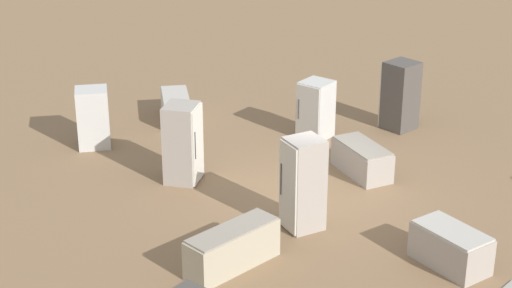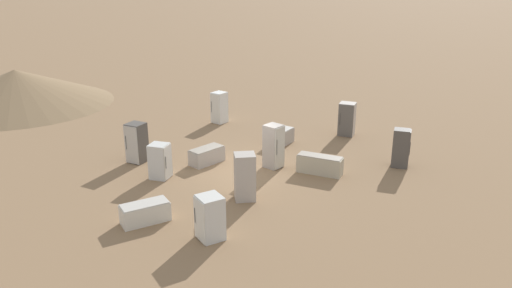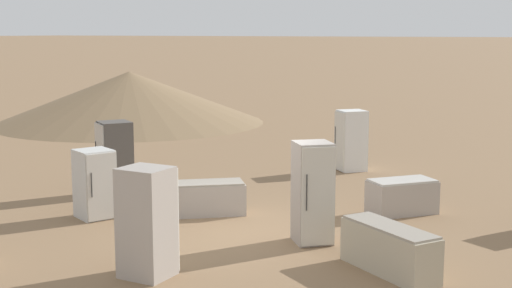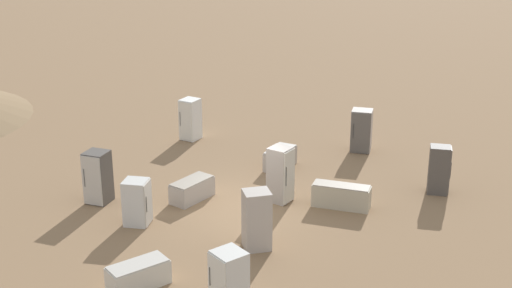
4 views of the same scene
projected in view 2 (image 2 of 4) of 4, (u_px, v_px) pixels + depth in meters
ground_plane at (242, 169)px, 21.12m from camera, size 1000.00×1000.00×0.00m
dirt_mound at (17, 87)px, 30.83m from camera, size 11.45×11.45×2.18m
discarded_fridge_0 at (160, 161)px, 20.03m from camera, size 0.96×0.92×1.44m
discarded_fridge_1 at (320, 165)px, 20.57m from camera, size 1.90×1.47×0.78m
discarded_fridge_2 at (274, 146)px, 21.06m from camera, size 0.95×0.96×1.88m
discarded_fridge_3 at (137, 143)px, 21.68m from camera, size 1.01×1.02×1.75m
discarded_fridge_4 at (219, 108)px, 27.24m from camera, size 0.99×0.99×1.70m
discarded_fridge_5 at (245, 177)px, 18.14m from camera, size 0.76×0.74×1.77m
discarded_fridge_6 at (401, 148)px, 21.14m from camera, size 0.87×0.81×1.67m
discarded_fridge_7 at (280, 137)px, 24.03m from camera, size 1.48×1.55×0.74m
discarded_fridge_8 at (210, 218)px, 15.49m from camera, size 0.99×0.99×1.45m
discarded_fridge_9 at (145, 213)px, 16.64m from camera, size 1.74×1.26×0.69m
discarded_fridge_10 at (207, 155)px, 21.69m from camera, size 1.64×1.53×0.70m
discarded_fridge_11 at (347, 119)px, 25.17m from camera, size 1.01×0.99×1.68m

